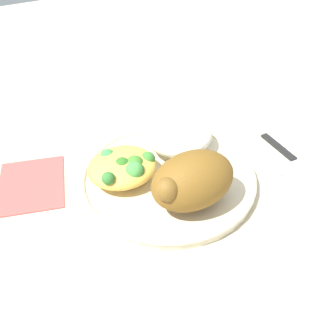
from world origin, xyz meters
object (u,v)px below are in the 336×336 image
object	(u,v)px
plate	(168,177)
napkin	(31,184)
rice_pile	(180,137)
fork	(259,152)
roasted_chicken	(194,180)
mac_cheese_with_broccoli	(124,167)
knife	(294,159)

from	to	relation	value
plate	napkin	size ratio (longest dim) A/B	2.20
rice_pile	fork	world-z (taller)	rice_pile
roasted_chicken	mac_cheese_with_broccoli	bearing A→B (deg)	-56.16
roasted_chicken	rice_pile	world-z (taller)	roasted_chicken
fork	napkin	bearing A→B (deg)	-17.07
rice_pile	plate	bearing A→B (deg)	44.21
knife	mac_cheese_with_broccoli	bearing A→B (deg)	-16.94
plate	roasted_chicken	size ratio (longest dim) A/B	2.14
roasted_chicken	mac_cheese_with_broccoli	size ratio (longest dim) A/B	1.22
mac_cheese_with_broccoli	fork	xyz separation A→B (m)	(-0.23, 0.04, -0.03)
mac_cheese_with_broccoli	napkin	size ratio (longest dim) A/B	0.84
fork	mac_cheese_with_broccoli	bearing A→B (deg)	-9.45
roasted_chicken	fork	world-z (taller)	roasted_chicken
napkin	rice_pile	bearing A→B (deg)	168.20
plate	fork	distance (m)	0.17
roasted_chicken	knife	size ratio (longest dim) A/B	0.65
roasted_chicken	knife	distance (m)	0.21
plate	roasted_chicken	bearing A→B (deg)	91.81
plate	napkin	xyz separation A→B (m)	(0.18, -0.10, -0.01)
mac_cheese_with_broccoli	plate	bearing A→B (deg)	157.21
fork	napkin	distance (m)	0.37
rice_pile	mac_cheese_with_broccoli	size ratio (longest dim) A/B	1.05
mac_cheese_with_broccoli	knife	world-z (taller)	mac_cheese_with_broccoli
roasted_chicken	mac_cheese_with_broccoli	distance (m)	0.11
mac_cheese_with_broccoli	fork	world-z (taller)	mac_cheese_with_broccoli
plate	fork	world-z (taller)	plate
plate	roasted_chicken	world-z (taller)	roasted_chicken
rice_pile	knife	xyz separation A→B (m)	(-0.16, 0.10, -0.04)
mac_cheese_with_broccoli	fork	bearing A→B (deg)	170.55
plate	roasted_chicken	xyz separation A→B (m)	(-0.00, 0.07, 0.05)
plate	napkin	bearing A→B (deg)	-27.36
roasted_chicken	napkin	distance (m)	0.25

